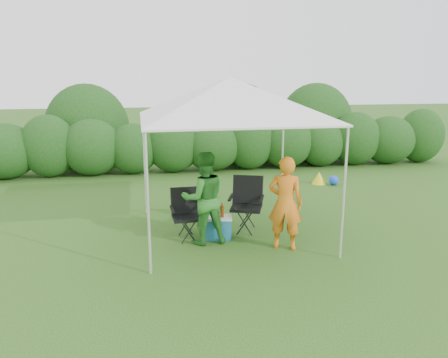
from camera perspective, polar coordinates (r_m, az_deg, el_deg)
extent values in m
plane|color=#335F1D|center=(7.76, 1.49, -8.19)|extent=(70.00, 70.00, 0.00)
ellipsoid|color=#1E4A17|center=(13.74, -26.73, 3.25)|extent=(1.80, 1.53, 1.57)
cylinder|color=#382616|center=(13.85, -26.46, 0.65)|extent=(0.12, 0.12, 0.30)
ellipsoid|color=#1E4A17|center=(13.44, -21.93, 4.01)|extent=(1.57, 1.34, 1.80)
cylinder|color=#382616|center=(13.57, -21.65, 0.89)|extent=(0.12, 0.12, 0.30)
ellipsoid|color=#1E4A17|center=(13.28, -16.88, 3.97)|extent=(1.72, 1.47, 1.65)
cylinder|color=#382616|center=(13.40, -16.69, 1.12)|extent=(0.12, 0.12, 0.30)
ellipsoid|color=#1E4A17|center=(13.22, -11.75, 3.89)|extent=(1.50, 1.28, 1.50)
cylinder|color=#382616|center=(13.33, -11.62, 1.35)|extent=(0.12, 0.12, 0.30)
ellipsoid|color=#1E4A17|center=(13.24, -6.63, 4.59)|extent=(1.65, 1.40, 1.73)
cylinder|color=#382616|center=(13.36, -6.55, 1.57)|extent=(0.12, 0.12, 0.30)
ellipsoid|color=#1E4A17|center=(13.39, -1.56, 4.44)|extent=(1.80, 1.53, 1.57)
cylinder|color=#382616|center=(13.50, -1.54, 1.77)|extent=(0.12, 0.12, 0.30)
ellipsoid|color=#1E4A17|center=(13.61, 3.38, 5.05)|extent=(1.58, 1.34, 1.80)
cylinder|color=#382616|center=(13.74, 3.33, 1.95)|extent=(0.12, 0.12, 0.30)
ellipsoid|color=#1E4A17|center=(13.96, 8.10, 4.84)|extent=(1.72, 1.47, 1.65)
cylinder|color=#382616|center=(14.08, 8.01, 2.12)|extent=(0.12, 0.12, 0.30)
ellipsoid|color=#1E4A17|center=(14.40, 12.56, 4.60)|extent=(1.50, 1.28, 1.50)
cylinder|color=#382616|center=(14.50, 12.44, 2.26)|extent=(0.12, 0.12, 0.30)
ellipsoid|color=#1E4A17|center=(14.90, 16.78, 5.07)|extent=(1.65, 1.40, 1.73)
cylinder|color=#382616|center=(15.01, 16.60, 2.38)|extent=(0.12, 0.12, 0.30)
ellipsoid|color=#1E4A17|center=(15.49, 20.65, 4.80)|extent=(1.80, 1.53, 1.57)
cylinder|color=#382616|center=(15.59, 20.46, 2.48)|extent=(0.12, 0.12, 0.30)
ellipsoid|color=#1E4A17|center=(16.12, 24.29, 5.19)|extent=(1.58, 1.34, 1.80)
cylinder|color=#382616|center=(16.23, 24.04, 2.57)|extent=(0.12, 0.12, 0.30)
cylinder|color=silver|center=(6.31, -9.88, -3.41)|extent=(0.04, 0.04, 2.10)
cylinder|color=silver|center=(7.02, 15.40, -1.99)|extent=(0.04, 0.04, 2.10)
cylinder|color=silver|center=(9.23, -10.33, 1.86)|extent=(0.04, 0.04, 2.10)
cylinder|color=silver|center=(9.73, 7.64, 2.54)|extent=(0.04, 0.04, 2.10)
cube|color=white|center=(7.75, 0.78, 7.90)|extent=(3.10, 3.10, 0.03)
pyramid|color=white|center=(7.72, 0.79, 10.59)|extent=(3.10, 3.10, 0.70)
cube|color=black|center=(8.16, 2.91, -3.78)|extent=(0.70, 0.67, 0.05)
cube|color=black|center=(8.31, 3.12, -1.34)|extent=(0.57, 0.34, 0.53)
cube|color=black|center=(8.15, 0.91, -2.40)|extent=(0.21, 0.46, 0.03)
cube|color=black|center=(8.08, 4.96, -2.57)|extent=(0.21, 0.46, 0.03)
cylinder|color=black|center=(8.04, 1.03, -5.72)|extent=(0.03, 0.03, 0.45)
cylinder|color=black|center=(7.99, 4.38, -5.89)|extent=(0.03, 0.03, 0.45)
cylinder|color=black|center=(8.48, 1.49, -4.70)|extent=(0.03, 0.03, 0.45)
cylinder|color=black|center=(8.43, 4.67, -4.85)|extent=(0.03, 0.03, 0.45)
cube|color=black|center=(7.79, -4.88, -5.04)|extent=(0.51, 0.47, 0.05)
cube|color=black|center=(7.91, -5.12, -2.75)|extent=(0.50, 0.15, 0.47)
cube|color=black|center=(7.71, -6.79, -3.95)|extent=(0.06, 0.42, 0.03)
cube|color=black|center=(7.78, -3.02, -3.73)|extent=(0.06, 0.42, 0.03)
cylinder|color=black|center=(7.64, -6.19, -7.04)|extent=(0.02, 0.02, 0.40)
cylinder|color=black|center=(7.69, -3.08, -6.84)|extent=(0.02, 0.02, 0.40)
cylinder|color=black|center=(8.03, -6.54, -6.03)|extent=(0.02, 0.02, 0.40)
cylinder|color=black|center=(8.08, -3.58, -5.84)|extent=(0.02, 0.02, 0.40)
imported|color=orange|center=(7.31, 8.01, -3.14)|extent=(0.69, 0.60, 1.58)
imported|color=#2B7827|center=(7.49, -2.62, -2.51)|extent=(0.83, 0.68, 1.61)
cube|color=#1E658C|center=(7.87, -0.74, -6.44)|extent=(0.51, 0.40, 0.37)
cube|color=silver|center=(7.81, -0.75, -5.05)|extent=(0.53, 0.43, 0.03)
cylinder|color=#592D0C|center=(7.73, -0.26, -4.08)|extent=(0.07, 0.07, 0.26)
cone|color=yellow|center=(12.08, 12.29, 0.15)|extent=(0.39, 0.39, 0.33)
sphere|color=blue|center=(12.02, 14.11, -0.17)|extent=(0.26, 0.26, 0.26)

